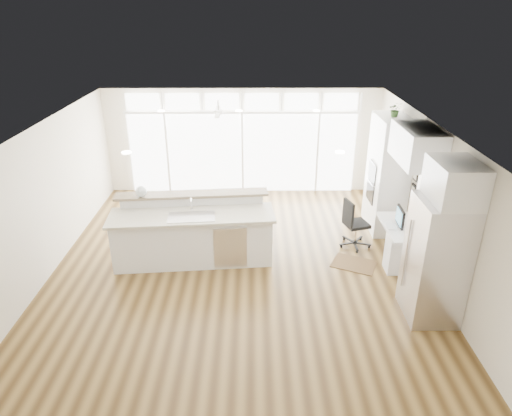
{
  "coord_description": "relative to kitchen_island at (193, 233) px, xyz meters",
  "views": [
    {
      "loc": [
        0.29,
        -7.42,
        4.66
      ],
      "look_at": [
        0.33,
        0.6,
        1.01
      ],
      "focal_mm": 32.0,
      "sensor_mm": 36.0,
      "label": 1
    }
  ],
  "objects": [
    {
      "name": "oven_cabinet",
      "position": [
        4.05,
        1.48,
        0.63
      ],
      "size": [
        0.64,
        1.2,
        2.5
      ],
      "primitive_type": "cube",
      "color": "white",
      "rests_on": "floor"
    },
    {
      "name": "transom_row",
      "position": [
        0.88,
        3.62,
        1.76
      ],
      "size": [
        5.9,
        0.06,
        0.4
      ],
      "primitive_type": "cube",
      "color": "silver",
      "rests_on": "wall_back"
    },
    {
      "name": "ceiling",
      "position": [
        0.88,
        -0.32,
        2.08
      ],
      "size": [
        7.0,
        8.0,
        0.02
      ],
      "primitive_type": "cube",
      "color": "white",
      "rests_on": "wall_back"
    },
    {
      "name": "upper_cabinets",
      "position": [
        4.05,
        -0.02,
        1.73
      ],
      "size": [
        0.64,
        1.3,
        0.64
      ],
      "primitive_type": "cube",
      "color": "white",
      "rests_on": "wall_right"
    },
    {
      "name": "ceiling_fan",
      "position": [
        0.38,
        2.48,
        1.86
      ],
      "size": [
        1.16,
        1.16,
        0.32
      ],
      "primitive_type": "cube",
      "color": "white",
      "rests_on": "ceiling"
    },
    {
      "name": "fishbowl",
      "position": [
        -0.98,
        0.32,
        0.72
      ],
      "size": [
        0.23,
        0.23,
        0.22
      ],
      "primitive_type": "sphere",
      "rotation": [
        0.0,
        0.0,
        -0.03
      ],
      "color": "white",
      "rests_on": "kitchen_island"
    },
    {
      "name": "desk_nook",
      "position": [
        4.01,
        -0.02,
        -0.24
      ],
      "size": [
        0.72,
        1.3,
        0.76
      ],
      "primitive_type": "cube",
      "color": "white",
      "rests_on": "floor"
    },
    {
      "name": "floor",
      "position": [
        0.88,
        -0.32,
        -0.63
      ],
      "size": [
        7.0,
        8.0,
        0.02
      ],
      "primitive_type": "cube",
      "color": "#473116",
      "rests_on": "ground"
    },
    {
      "name": "wall_back",
      "position": [
        0.88,
        3.68,
        0.73
      ],
      "size": [
        7.0,
        0.04,
        2.7
      ],
      "primitive_type": "cube",
      "color": "silver",
      "rests_on": "floor"
    },
    {
      "name": "rug",
      "position": [
        3.11,
        -0.15,
        -0.61
      ],
      "size": [
        0.98,
        0.87,
        0.01
      ],
      "primitive_type": "cube",
      "rotation": [
        0.0,
        0.0,
        -0.44
      ],
      "color": "#352111",
      "rests_on": "floor"
    },
    {
      "name": "potted_plant",
      "position": [
        4.05,
        1.48,
        2.0
      ],
      "size": [
        0.3,
        0.33,
        0.23
      ],
      "primitive_type": "imported",
      "rotation": [
        0.0,
        0.0,
        -0.11
      ],
      "color": "#3B6129",
      "rests_on": "oven_cabinet"
    },
    {
      "name": "monitor",
      "position": [
        3.93,
        -0.02,
        0.34
      ],
      "size": [
        0.1,
        0.47,
        0.39
      ],
      "primitive_type": "cube",
      "rotation": [
        0.0,
        0.0,
        -0.05
      ],
      "color": "black",
      "rests_on": "desk_nook"
    },
    {
      "name": "office_chair",
      "position": [
        3.26,
        0.58,
        -0.1
      ],
      "size": [
        0.65,
        0.63,
        1.03
      ],
      "primitive_type": "cube",
      "rotation": [
        0.0,
        0.0,
        0.29
      ],
      "color": "black",
      "rests_on": "floor"
    },
    {
      "name": "wall_front",
      "position": [
        0.88,
        -4.32,
        0.73
      ],
      "size": [
        7.0,
        0.04,
        2.7
      ],
      "primitive_type": "cube",
      "color": "silver",
      "rests_on": "floor"
    },
    {
      "name": "recessed_lights",
      "position": [
        0.88,
        -0.12,
        2.06
      ],
      "size": [
        3.4,
        3.0,
        0.02
      ],
      "primitive_type": "cube",
      "color": "beige",
      "rests_on": "ceiling"
    },
    {
      "name": "refrigerator",
      "position": [
        3.99,
        -1.67,
        0.38
      ],
      "size": [
        0.76,
        0.9,
        2.0
      ],
      "primitive_type": "cube",
      "color": "silver",
      "rests_on": "floor"
    },
    {
      "name": "wall_left",
      "position": [
        -2.62,
        -0.32,
        0.73
      ],
      "size": [
        0.04,
        8.0,
        2.7
      ],
      "primitive_type": "cube",
      "color": "silver",
      "rests_on": "floor"
    },
    {
      "name": "glass_wall",
      "position": [
        0.88,
        3.62,
        0.43
      ],
      "size": [
        5.8,
        0.06,
        2.08
      ],
      "primitive_type": "cube",
      "color": "silver",
      "rests_on": "wall_back"
    },
    {
      "name": "keyboard",
      "position": [
        3.76,
        -0.02,
        0.15
      ],
      "size": [
        0.15,
        0.36,
        0.02
      ],
      "primitive_type": "cube",
      "rotation": [
        0.0,
        0.0,
        -0.05
      ],
      "color": "silver",
      "rests_on": "desk_nook"
    },
    {
      "name": "desk_window",
      "position": [
        4.34,
        -0.02,
        0.93
      ],
      "size": [
        0.04,
        0.85,
        0.85
      ],
      "primitive_type": "cube",
      "color": "white",
      "rests_on": "wall_right"
    },
    {
      "name": "framed_photos",
      "position": [
        4.34,
        0.6,
        0.78
      ],
      "size": [
        0.06,
        0.22,
        0.8
      ],
      "primitive_type": "cube",
      "color": "black",
      "rests_on": "wall_right"
    },
    {
      "name": "wall_right",
      "position": [
        4.38,
        -0.32,
        0.73
      ],
      "size": [
        0.04,
        8.0,
        2.7
      ],
      "primitive_type": "cube",
      "color": "silver",
      "rests_on": "floor"
    },
    {
      "name": "fridge_cabinet",
      "position": [
        4.05,
        -1.67,
        1.68
      ],
      "size": [
        0.64,
        0.9,
        0.6
      ],
      "primitive_type": "cube",
      "color": "white",
      "rests_on": "wall_right"
    },
    {
      "name": "kitchen_island",
      "position": [
        0.0,
        0.0,
        0.0
      ],
      "size": [
        3.19,
        1.43,
        1.23
      ],
      "primitive_type": "cube",
      "rotation": [
        0.0,
        0.0,
        0.09
      ],
      "color": "white",
      "rests_on": "floor"
    }
  ]
}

